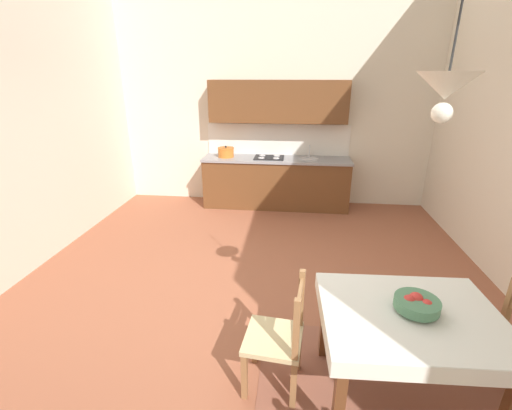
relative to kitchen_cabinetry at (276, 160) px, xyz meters
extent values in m
cube|color=#99563D|center=(-0.07, -2.98, -0.91)|extent=(6.13, 7.10, 0.10)
cube|color=silver|center=(-0.07, 0.33, 1.26)|extent=(6.13, 0.12, 4.23)
cube|color=#8F5441|center=(1.16, -4.10, -0.85)|extent=(2.10, 1.60, 0.01)
cube|color=brown|center=(0.01, -0.04, -0.43)|extent=(2.57, 0.60, 0.86)
cube|color=gray|center=(0.01, -0.05, 0.02)|extent=(2.60, 0.63, 0.04)
cube|color=white|center=(0.01, 0.26, 0.32)|extent=(2.57, 0.01, 0.55)
cube|color=brown|center=(0.01, 0.09, 0.99)|extent=(2.37, 0.34, 0.70)
cube|color=black|center=(0.01, -0.31, -0.81)|extent=(2.53, 0.02, 0.09)
cylinder|color=silver|center=(0.58, -0.04, 0.04)|extent=(0.34, 0.34, 0.02)
cylinder|color=silver|center=(0.58, 0.10, 0.15)|extent=(0.02, 0.02, 0.22)
cube|color=black|center=(-0.12, -0.04, 0.05)|extent=(0.52, 0.42, 0.01)
cylinder|color=silver|center=(-0.25, -0.14, 0.06)|extent=(0.11, 0.11, 0.01)
cylinder|color=silver|center=(0.01, -0.14, 0.06)|extent=(0.11, 0.11, 0.01)
cylinder|color=silver|center=(-0.25, 0.06, 0.06)|extent=(0.11, 0.11, 0.01)
cylinder|color=silver|center=(0.01, 0.06, 0.06)|extent=(0.11, 0.11, 0.01)
cylinder|color=orange|center=(-0.89, -0.06, 0.12)|extent=(0.28, 0.28, 0.15)
cylinder|color=orange|center=(-0.89, -0.06, 0.20)|extent=(0.29, 0.29, 0.02)
sphere|color=black|center=(-0.89, -0.06, 0.23)|extent=(0.04, 0.04, 0.04)
cube|color=brown|center=(1.16, -4.00, -0.12)|extent=(1.18, 0.93, 0.02)
cube|color=brown|center=(0.67, -4.40, -0.49)|extent=(0.07, 0.07, 0.73)
cube|color=brown|center=(1.69, -4.35, -0.49)|extent=(0.07, 0.07, 0.73)
cube|color=brown|center=(0.63, -3.64, -0.49)|extent=(0.07, 0.07, 0.73)
cube|color=brown|center=(1.66, -3.60, -0.49)|extent=(0.07, 0.07, 0.73)
cube|color=silver|center=(1.16, -4.00, -0.10)|extent=(1.24, 0.99, 0.00)
cube|color=silver|center=(1.18, -4.47, -0.17)|extent=(1.20, 0.06, 0.12)
cube|color=silver|center=(1.14, -3.53, -0.17)|extent=(1.20, 0.06, 0.12)
cube|color=silver|center=(0.56, -4.02, -0.17)|extent=(0.05, 0.94, 0.12)
cube|color=silver|center=(1.76, -3.97, -0.17)|extent=(0.05, 0.94, 0.12)
cube|color=#D1BC89|center=(0.22, -3.98, -0.43)|extent=(0.46, 0.46, 0.04)
cube|color=#996B42|center=(0.02, -4.15, -0.65)|extent=(0.05, 0.05, 0.41)
cube|color=#996B42|center=(0.06, -3.79, -0.65)|extent=(0.05, 0.05, 0.41)
cube|color=#996B42|center=(0.38, -4.18, -0.39)|extent=(0.05, 0.05, 0.93)
cube|color=#996B42|center=(0.42, -3.82, -0.39)|extent=(0.05, 0.05, 0.93)
cube|color=#996B42|center=(0.40, -4.00, -0.01)|extent=(0.06, 0.32, 0.07)
cube|color=#996B42|center=(0.40, -4.00, -0.12)|extent=(0.06, 0.32, 0.07)
cube|color=#996B42|center=(1.91, -3.77, -0.39)|extent=(0.05, 0.05, 0.93)
cylinder|color=#4C7F5B|center=(1.19, -3.98, -0.09)|extent=(0.17, 0.16, 0.02)
cylinder|color=#4C7F5B|center=(1.19, -3.98, -0.04)|extent=(0.30, 0.30, 0.07)
sphere|color=red|center=(1.14, -3.97, -0.03)|extent=(0.09, 0.09, 0.09)
sphere|color=red|center=(1.25, -4.00, -0.04)|extent=(0.08, 0.08, 0.08)
sphere|color=red|center=(1.19, -3.95, -0.03)|extent=(0.10, 0.10, 0.10)
cylinder|color=black|center=(1.10, -4.04, 1.69)|extent=(0.01, 0.01, 0.57)
cone|color=silver|center=(1.10, -4.04, 1.37)|extent=(0.32, 0.32, 0.14)
sphere|color=white|center=(1.10, -4.04, 1.23)|extent=(0.11, 0.11, 0.11)
camera|label=1|loc=(0.33, -6.05, 1.42)|focal=24.27mm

